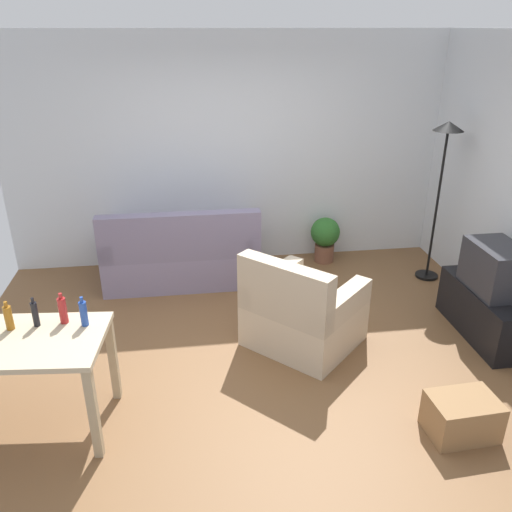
{
  "coord_description": "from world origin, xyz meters",
  "views": [
    {
      "loc": [
        -0.5,
        -3.88,
        2.73
      ],
      "look_at": [
        0.1,
        0.5,
        0.75
      ],
      "focal_mm": 36.34,
      "sensor_mm": 36.0,
      "label": 1
    }
  ],
  "objects": [
    {
      "name": "ground_plane",
      "position": [
        0.0,
        0.0,
        -0.01
      ],
      "size": [
        5.2,
        4.4,
        0.02
      ],
      "primitive_type": "cube",
      "color": "brown"
    },
    {
      "name": "wall_rear",
      "position": [
        0.0,
        2.2,
        1.35
      ],
      "size": [
        5.2,
        0.1,
        2.7
      ],
      "primitive_type": "cube",
      "color": "silver",
      "rests_on": "ground_plane"
    },
    {
      "name": "couch",
      "position": [
        -0.61,
        1.59,
        0.31
      ],
      "size": [
        1.73,
        0.84,
        0.92
      ],
      "rotation": [
        0.0,
        0.0,
        3.14
      ],
      "color": "gray",
      "rests_on": "ground_plane"
    },
    {
      "name": "tv_stand",
      "position": [
        2.25,
        0.04,
        0.24
      ],
      "size": [
        0.44,
        1.1,
        0.48
      ],
      "rotation": [
        0.0,
        0.0,
        1.57
      ],
      "color": "black",
      "rests_on": "ground_plane"
    },
    {
      "name": "tv",
      "position": [
        2.25,
        0.04,
        0.7
      ],
      "size": [
        0.41,
        0.6,
        0.44
      ],
      "rotation": [
        0.0,
        0.0,
        1.57
      ],
      "color": "#2D2D33",
      "rests_on": "tv_stand"
    },
    {
      "name": "torchiere_lamp",
      "position": [
        2.25,
        1.3,
        1.41
      ],
      "size": [
        0.32,
        0.32,
        1.81
      ],
      "color": "black",
      "rests_on": "ground_plane"
    },
    {
      "name": "desk",
      "position": [
        -1.73,
        -0.68,
        0.65
      ],
      "size": [
        1.26,
        0.81,
        0.76
      ],
      "rotation": [
        0.0,
        0.0,
        -0.09
      ],
      "color": "#C6B28E",
      "rests_on": "ground_plane"
    },
    {
      "name": "potted_plant",
      "position": [
        1.16,
        1.9,
        0.33
      ],
      "size": [
        0.36,
        0.36,
        0.57
      ],
      "color": "brown",
      "rests_on": "ground_plane"
    },
    {
      "name": "armchair",
      "position": [
        0.46,
        0.11,
        0.32
      ],
      "size": [
        1.23,
        1.23,
        0.92
      ],
      "rotation": [
        0.0,
        0.0,
        2.35
      ],
      "color": "beige",
      "rests_on": "ground_plane"
    },
    {
      "name": "storage_box",
      "position": [
        1.37,
        -1.18,
        0.15
      ],
      "size": [
        0.5,
        0.36,
        0.3
      ],
      "primitive_type": "cube",
      "rotation": [
        0.0,
        0.0,
        0.05
      ],
      "color": "olive",
      "rests_on": "ground_plane"
    },
    {
      "name": "bottle_amber",
      "position": [
        -1.8,
        -0.54,
        0.85
      ],
      "size": [
        0.06,
        0.06,
        0.22
      ],
      "color": "#9E6019",
      "rests_on": "desk"
    },
    {
      "name": "bottle_dark",
      "position": [
        -1.62,
        -0.52,
        0.86
      ],
      "size": [
        0.05,
        0.05,
        0.22
      ],
      "color": "black",
      "rests_on": "desk"
    },
    {
      "name": "bottle_red",
      "position": [
        -1.44,
        -0.5,
        0.86
      ],
      "size": [
        0.06,
        0.06,
        0.24
      ],
      "color": "#AD2323",
      "rests_on": "desk"
    },
    {
      "name": "bottle_blue",
      "position": [
        -1.28,
        -0.56,
        0.86
      ],
      "size": [
        0.05,
        0.05,
        0.23
      ],
      "color": "#2347A3",
      "rests_on": "desk"
    }
  ]
}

